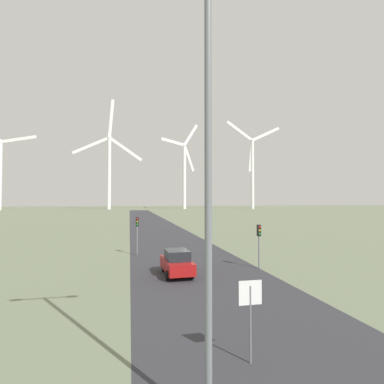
{
  "coord_description": "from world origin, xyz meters",
  "views": [
    {
      "loc": [
        -5.09,
        -2.43,
        5.36
      ],
      "look_at": [
        0.0,
        21.86,
        6.08
      ],
      "focal_mm": 28.0,
      "sensor_mm": 36.0,
      "label": 1
    }
  ],
  "objects_px": {
    "streetlamp": "(208,126)",
    "traffic_light_post_near_left": "(137,227)",
    "wind_turbine_right": "(252,166)",
    "car_approaching": "(177,263)",
    "wind_turbine_far_left": "(0,167)",
    "stop_sign_near": "(250,305)",
    "wind_turbine_left": "(109,164)",
    "traffic_light_post_near_right": "(259,236)",
    "wind_turbine_center": "(184,169)"
  },
  "relations": [
    {
      "from": "streetlamp",
      "to": "car_approaching",
      "type": "height_order",
      "value": "streetlamp"
    },
    {
      "from": "streetlamp",
      "to": "car_approaching",
      "type": "relative_size",
      "value": 2.78
    },
    {
      "from": "car_approaching",
      "to": "wind_turbine_center",
      "type": "distance_m",
      "value": 172.88
    },
    {
      "from": "streetlamp",
      "to": "wind_turbine_far_left",
      "type": "bearing_deg",
      "value": 112.21
    },
    {
      "from": "stop_sign_near",
      "to": "traffic_light_post_near_left",
      "type": "distance_m",
      "value": 20.87
    },
    {
      "from": "streetlamp",
      "to": "wind_turbine_right",
      "type": "bearing_deg",
      "value": 66.41
    },
    {
      "from": "streetlamp",
      "to": "wind_turbine_far_left",
      "type": "xyz_separation_m",
      "value": [
        -74.0,
        181.22,
        17.54
      ]
    },
    {
      "from": "stop_sign_near",
      "to": "wind_turbine_right",
      "type": "distance_m",
      "value": 190.47
    },
    {
      "from": "wind_turbine_left",
      "to": "wind_turbine_right",
      "type": "height_order",
      "value": "wind_turbine_left"
    },
    {
      "from": "traffic_light_post_near_left",
      "to": "wind_turbine_right",
      "type": "bearing_deg",
      "value": 63.0
    },
    {
      "from": "car_approaching",
      "to": "streetlamp",
      "type": "bearing_deg",
      "value": -95.95
    },
    {
      "from": "car_approaching",
      "to": "wind_turbine_far_left",
      "type": "height_order",
      "value": "wind_turbine_far_left"
    },
    {
      "from": "traffic_light_post_near_left",
      "to": "traffic_light_post_near_right",
      "type": "distance_m",
      "value": 12.14
    },
    {
      "from": "streetlamp",
      "to": "car_approaching",
      "type": "xyz_separation_m",
      "value": [
        1.5,
        14.39,
        -6.25
      ]
    },
    {
      "from": "wind_turbine_center",
      "to": "wind_turbine_far_left",
      "type": "bearing_deg",
      "value": -179.26
    },
    {
      "from": "traffic_light_post_near_left",
      "to": "car_approaching",
      "type": "xyz_separation_m",
      "value": [
        2.6,
        -8.63,
        -1.84
      ]
    },
    {
      "from": "car_approaching",
      "to": "wind_turbine_right",
      "type": "distance_m",
      "value": 180.02
    },
    {
      "from": "traffic_light_post_near_right",
      "to": "streetlamp",
      "type": "bearing_deg",
      "value": -118.37
    },
    {
      "from": "wind_turbine_left",
      "to": "wind_turbine_right",
      "type": "bearing_deg",
      "value": -4.98
    },
    {
      "from": "stop_sign_near",
      "to": "traffic_light_post_near_right",
      "type": "distance_m",
      "value": 14.27
    },
    {
      "from": "traffic_light_post_near_right",
      "to": "wind_turbine_center",
      "type": "bearing_deg",
      "value": 81.65
    },
    {
      "from": "traffic_light_post_near_right",
      "to": "wind_turbine_right",
      "type": "height_order",
      "value": "wind_turbine_right"
    },
    {
      "from": "wind_turbine_far_left",
      "to": "traffic_light_post_near_left",
      "type": "bearing_deg",
      "value": -65.26
    },
    {
      "from": "stop_sign_near",
      "to": "streetlamp",
      "type": "bearing_deg",
      "value": -130.82
    },
    {
      "from": "car_approaching",
      "to": "wind_turbine_right",
      "type": "height_order",
      "value": "wind_turbine_right"
    },
    {
      "from": "traffic_light_post_near_right",
      "to": "wind_turbine_left",
      "type": "xyz_separation_m",
      "value": [
        -22.44,
        168.36,
        25.72
      ]
    },
    {
      "from": "wind_turbine_far_left",
      "to": "wind_turbine_left",
      "type": "height_order",
      "value": "wind_turbine_left"
    },
    {
      "from": "traffic_light_post_near_left",
      "to": "wind_turbine_far_left",
      "type": "distance_m",
      "value": 175.57
    },
    {
      "from": "car_approaching",
      "to": "wind_turbine_far_left",
      "type": "relative_size",
      "value": 0.08
    },
    {
      "from": "wind_turbine_left",
      "to": "wind_turbine_right",
      "type": "relative_size",
      "value": 1.19
    },
    {
      "from": "car_approaching",
      "to": "wind_turbine_left",
      "type": "xyz_separation_m",
      "value": [
        -15.7,
        169.23,
        27.35
      ]
    },
    {
      "from": "streetlamp",
      "to": "car_approaching",
      "type": "bearing_deg",
      "value": 84.05
    },
    {
      "from": "car_approaching",
      "to": "stop_sign_near",
      "type": "bearing_deg",
      "value": -87.26
    },
    {
      "from": "stop_sign_near",
      "to": "wind_turbine_left",
      "type": "relative_size",
      "value": 0.04
    },
    {
      "from": "streetlamp",
      "to": "wind_turbine_right",
      "type": "height_order",
      "value": "wind_turbine_right"
    },
    {
      "from": "traffic_light_post_near_left",
      "to": "wind_turbine_center",
      "type": "distance_m",
      "value": 164.75
    },
    {
      "from": "traffic_light_post_near_right",
      "to": "wind_turbine_center",
      "type": "height_order",
      "value": "wind_turbine_center"
    },
    {
      "from": "streetlamp",
      "to": "traffic_light_post_near_left",
      "type": "distance_m",
      "value": 23.46
    },
    {
      "from": "stop_sign_near",
      "to": "wind_turbine_right",
      "type": "bearing_deg",
      "value": 66.7
    },
    {
      "from": "traffic_light_post_near_left",
      "to": "traffic_light_post_near_right",
      "type": "bearing_deg",
      "value": -39.71
    },
    {
      "from": "stop_sign_near",
      "to": "traffic_light_post_near_left",
      "type": "height_order",
      "value": "traffic_light_post_near_left"
    },
    {
      "from": "traffic_light_post_near_right",
      "to": "wind_turbine_far_left",
      "type": "bearing_deg",
      "value": 116.36
    },
    {
      "from": "traffic_light_post_near_left",
      "to": "wind_turbine_far_left",
      "type": "bearing_deg",
      "value": 114.74
    },
    {
      "from": "car_approaching",
      "to": "wind_turbine_left",
      "type": "bearing_deg",
      "value": 95.3
    },
    {
      "from": "streetlamp",
      "to": "wind_turbine_far_left",
      "type": "height_order",
      "value": "wind_turbine_far_left"
    },
    {
      "from": "wind_turbine_right",
      "to": "car_approaching",
      "type": "bearing_deg",
      "value": -115.0
    },
    {
      "from": "wind_turbine_far_left",
      "to": "traffic_light_post_near_right",
      "type": "bearing_deg",
      "value": -63.64
    },
    {
      "from": "wind_turbine_center",
      "to": "wind_turbine_right",
      "type": "distance_m",
      "value": 44.51
    },
    {
      "from": "traffic_light_post_near_right",
      "to": "wind_turbine_left",
      "type": "distance_m",
      "value": 171.78
    },
    {
      "from": "streetlamp",
      "to": "traffic_light_post_near_left",
      "type": "height_order",
      "value": "streetlamp"
    }
  ]
}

